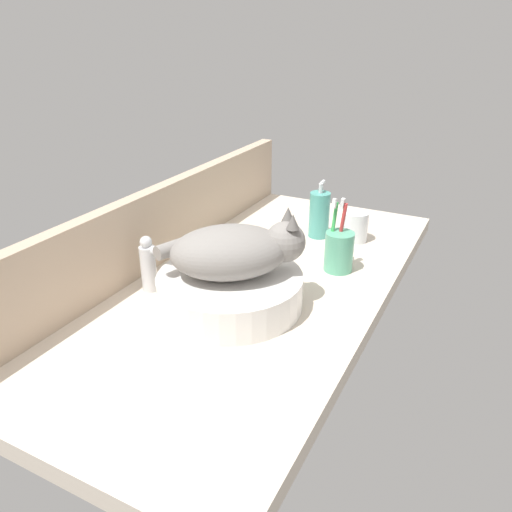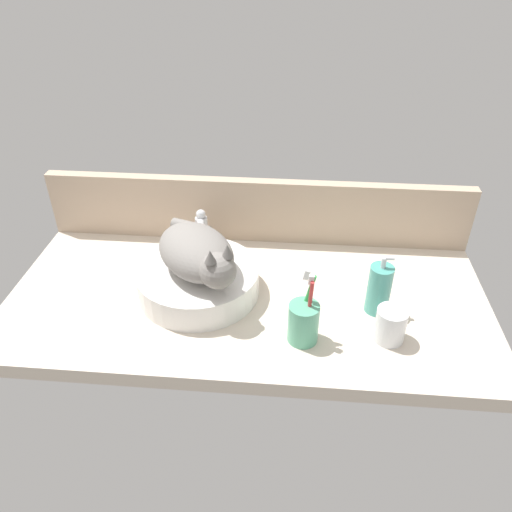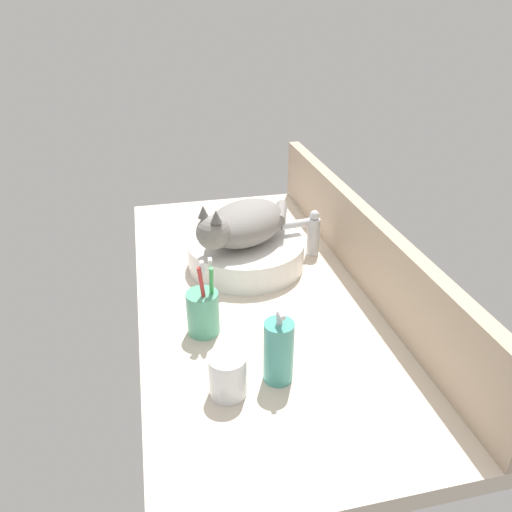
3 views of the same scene
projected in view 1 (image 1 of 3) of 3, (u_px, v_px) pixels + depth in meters
The scene contains 8 objects.
ground_plane at pixel (257, 288), 121.97cm from camera, with size 125.80×59.82×4.00cm, color beige.
backsplash_panel at pixel (160, 224), 128.57cm from camera, with size 125.80×3.60×19.66cm, color tan.
sink_basin at pixel (231, 290), 109.10cm from camera, with size 31.85×31.85×7.50cm, color white.
cat at pixel (236, 250), 105.34cm from camera, with size 28.60×30.20×14.00cm.
faucet at pixel (152, 262), 113.70cm from camera, with size 4.09×11.86×13.60cm.
soap_dispenser at pixel (319, 215), 143.63cm from camera, with size 5.86×5.86×16.52cm.
toothbrush_cup at pixel (339, 250), 124.34cm from camera, with size 7.19×7.19×18.70cm.
water_glass at pixel (355, 228), 142.08cm from camera, with size 7.23×7.23×8.57cm.
Camera 1 is at (-95.28, -48.78, 56.99)cm, focal length 35.00 mm.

